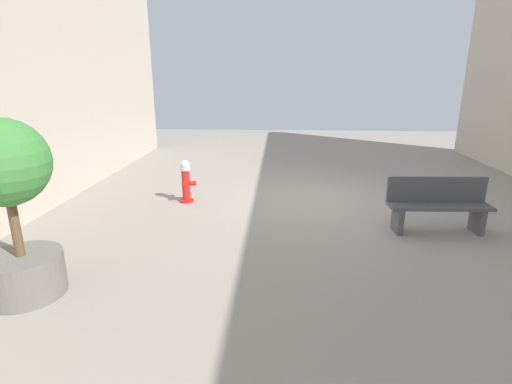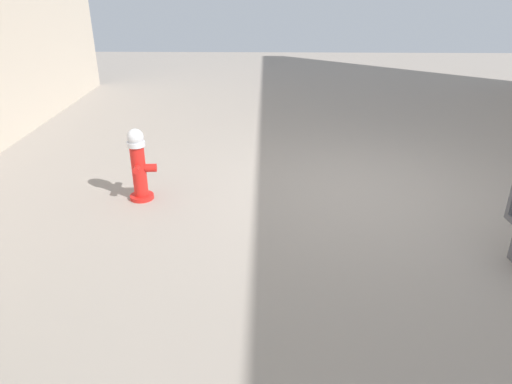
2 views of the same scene
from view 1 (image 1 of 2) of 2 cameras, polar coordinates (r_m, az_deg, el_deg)
name	(u,v)px [view 1 (image 1 of 2)]	position (r m, az deg, el deg)	size (l,w,h in m)	color
ground_plane	(318,201)	(8.71, 9.00, -1.26)	(23.40, 23.40, 0.00)	gray
fire_hydrant	(186,181)	(8.54, -10.15, 1.56)	(0.37, 0.40, 0.92)	red
bench_near	(438,204)	(7.51, 24.95, -1.56)	(1.74, 0.51, 0.95)	#4C4C51
planter_tree	(10,199)	(5.40, -32.20, -0.89)	(1.02, 1.02, 2.20)	slate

